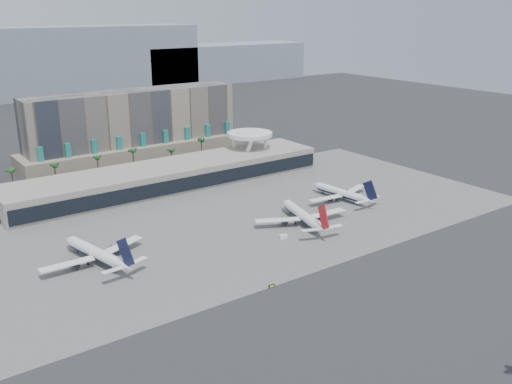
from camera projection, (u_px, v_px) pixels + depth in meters
ground at (308, 259)px, 212.94m from camera, size 900.00×900.00×0.00m
apron_pad at (228, 217)px, 255.36m from camera, size 260.00×130.00×0.06m
mountain_ridge at (29, 68)px, 581.77m from camera, size 680.00×60.00×70.00m
hotel at (135, 132)px, 347.84m from camera, size 140.00×30.00×42.00m
terminal at (170, 175)px, 295.66m from camera, size 170.00×32.50×14.50m
saucer_structure at (250, 137)px, 327.25m from camera, size 26.00×26.00×21.89m
palm_row at (152, 152)px, 325.44m from camera, size 157.80×2.80×13.10m
airliner_left at (97, 253)px, 208.45m from camera, size 42.00×43.67×15.26m
airliner_centre at (303, 216)px, 245.71m from camera, size 41.81×43.38×15.28m
airliner_right at (342, 193)px, 276.90m from camera, size 39.00×40.29×13.91m
service_vehicle_a at (123, 262)px, 207.53m from camera, size 4.84×3.02×2.20m
service_vehicle_b at (283, 237)px, 231.15m from camera, size 3.57×2.67×1.63m
taxiway_sign at (272, 286)px, 191.09m from camera, size 2.31×0.50×1.04m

